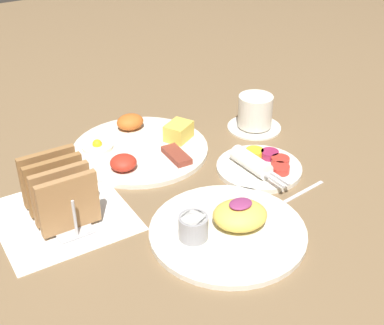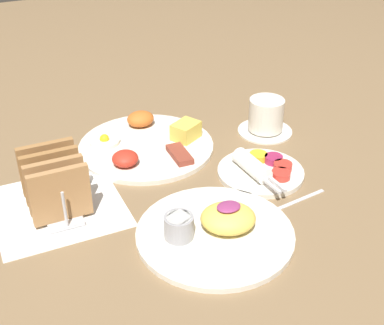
{
  "view_description": "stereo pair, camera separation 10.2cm",
  "coord_description": "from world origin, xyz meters",
  "px_view_note": "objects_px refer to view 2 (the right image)",
  "views": [
    {
      "loc": [
        -0.39,
        -0.69,
        0.56
      ],
      "look_at": [
        0.06,
        0.05,
        0.03
      ],
      "focal_mm": 50.0,
      "sensor_mm": 36.0,
      "label": 1
    },
    {
      "loc": [
        -0.3,
        -0.73,
        0.56
      ],
      "look_at": [
        0.06,
        0.05,
        0.03
      ],
      "focal_mm": 50.0,
      "sensor_mm": 36.0,
      "label": 2
    }
  ],
  "objects_px": {
    "plate_breakfast": "(147,143)",
    "coffee_cup": "(266,117)",
    "plate_condiments": "(262,170)",
    "toast_rack": "(54,183)",
    "plate_foreground": "(215,229)"
  },
  "relations": [
    {
      "from": "plate_condiments",
      "to": "toast_rack",
      "type": "distance_m",
      "value": 0.39
    },
    {
      "from": "plate_foreground",
      "to": "coffee_cup",
      "type": "relative_size",
      "value": 2.17
    },
    {
      "from": "plate_foreground",
      "to": "coffee_cup",
      "type": "bearing_deg",
      "value": 46.14
    },
    {
      "from": "plate_foreground",
      "to": "toast_rack",
      "type": "distance_m",
      "value": 0.29
    },
    {
      "from": "plate_breakfast",
      "to": "plate_condiments",
      "type": "bearing_deg",
      "value": -49.76
    },
    {
      "from": "plate_breakfast",
      "to": "plate_condiments",
      "type": "xyz_separation_m",
      "value": [
        0.16,
        -0.19,
        0.0
      ]
    },
    {
      "from": "plate_breakfast",
      "to": "toast_rack",
      "type": "xyz_separation_m",
      "value": [
        -0.22,
        -0.13,
        0.04
      ]
    },
    {
      "from": "plate_breakfast",
      "to": "toast_rack",
      "type": "height_order",
      "value": "toast_rack"
    },
    {
      "from": "plate_condiments",
      "to": "plate_foreground",
      "type": "bearing_deg",
      "value": -142.65
    },
    {
      "from": "plate_breakfast",
      "to": "coffee_cup",
      "type": "height_order",
      "value": "coffee_cup"
    },
    {
      "from": "plate_breakfast",
      "to": "plate_foreground",
      "type": "relative_size",
      "value": 1.08
    },
    {
      "from": "plate_breakfast",
      "to": "plate_foreground",
      "type": "height_order",
      "value": "plate_foreground"
    },
    {
      "from": "coffee_cup",
      "to": "toast_rack",
      "type": "bearing_deg",
      "value": -169.66
    },
    {
      "from": "plate_condiments",
      "to": "coffee_cup",
      "type": "height_order",
      "value": "coffee_cup"
    },
    {
      "from": "coffee_cup",
      "to": "plate_foreground",
      "type": "bearing_deg",
      "value": -133.86
    }
  ]
}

